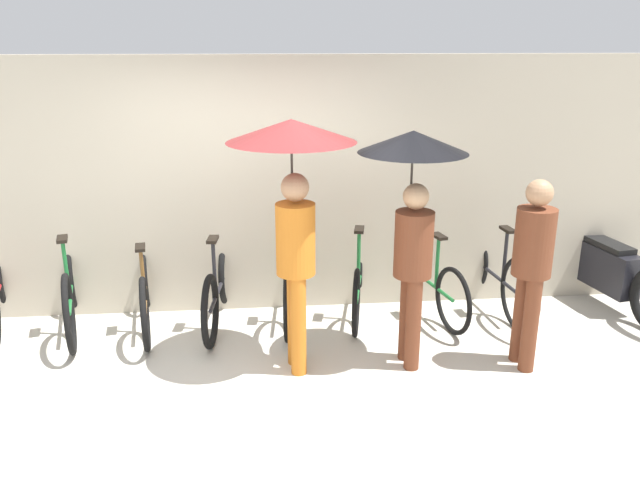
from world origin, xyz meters
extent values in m
plane|color=beige|center=(0.00, 0.00, 0.00)|extent=(30.00, 30.00, 0.00)
cube|color=#B2A893|center=(0.00, 1.77, 1.28)|extent=(14.13, 0.12, 2.56)
torus|color=black|center=(-2.59, 2.01, 0.37)|extent=(0.24, 0.74, 0.75)
torus|color=black|center=(-1.89, 1.93, 0.37)|extent=(0.23, 0.73, 0.74)
torus|color=black|center=(-1.63, 0.92, 0.37)|extent=(0.23, 0.73, 0.74)
cylinder|color=#19662D|center=(-1.76, 1.43, 0.37)|extent=(0.29, 1.03, 0.04)
cylinder|color=#19662D|center=(-1.72, 1.25, 0.66)|extent=(0.04, 0.04, 0.58)
cube|color=black|center=(-1.72, 1.25, 0.96)|extent=(0.14, 0.22, 0.03)
cylinder|color=#19662D|center=(-1.89, 1.93, 0.67)|extent=(0.04, 0.04, 0.60)
cylinder|color=#19662D|center=(-1.89, 1.93, 0.97)|extent=(0.43, 0.13, 0.03)
torus|color=black|center=(-1.14, 1.89, 0.34)|extent=(0.16, 0.68, 0.68)
torus|color=black|center=(-0.98, 0.91, 0.34)|extent=(0.16, 0.68, 0.68)
cylinder|color=brown|center=(-1.06, 1.40, 0.34)|extent=(0.19, 0.99, 0.04)
cylinder|color=brown|center=(-1.03, 1.23, 0.60)|extent=(0.04, 0.04, 0.51)
cube|color=black|center=(-1.03, 1.23, 0.87)|extent=(0.12, 0.21, 0.03)
cylinder|color=brown|center=(-1.14, 1.89, 0.71)|extent=(0.04, 0.04, 0.74)
cylinder|color=brown|center=(-1.14, 1.89, 1.08)|extent=(0.44, 0.10, 0.03)
torus|color=black|center=(-0.31, 1.91, 0.34)|extent=(0.12, 0.69, 0.68)
torus|color=black|center=(-0.40, 0.91, 0.34)|extent=(0.12, 0.69, 0.68)
cylinder|color=black|center=(-0.35, 1.41, 0.34)|extent=(0.13, 1.00, 0.04)
cylinder|color=black|center=(-0.37, 1.24, 0.62)|extent=(0.04, 0.04, 0.56)
cube|color=black|center=(-0.37, 1.24, 0.92)|extent=(0.11, 0.21, 0.03)
cylinder|color=black|center=(-0.31, 1.91, 0.67)|extent=(0.04, 0.04, 0.65)
cylinder|color=black|center=(-0.31, 1.91, 0.99)|extent=(0.44, 0.07, 0.03)
torus|color=black|center=(0.40, 2.04, 0.38)|extent=(0.12, 0.76, 0.76)
torus|color=black|center=(0.31, 0.97, 0.38)|extent=(0.12, 0.76, 0.76)
cylinder|color=#19662D|center=(0.35, 1.51, 0.38)|extent=(0.13, 1.07, 0.04)
cylinder|color=#19662D|center=(0.34, 1.32, 0.63)|extent=(0.04, 0.04, 0.50)
cube|color=black|center=(0.34, 1.32, 0.89)|extent=(0.11, 0.21, 0.03)
cylinder|color=#19662D|center=(0.40, 2.04, 0.70)|extent=(0.04, 0.04, 0.63)
cylinder|color=#19662D|center=(0.40, 2.04, 1.01)|extent=(0.44, 0.07, 0.03)
torus|color=black|center=(1.16, 2.00, 0.33)|extent=(0.18, 0.65, 0.65)
torus|color=black|center=(0.95, 1.01, 0.33)|extent=(0.18, 0.65, 0.65)
cylinder|color=#19662D|center=(1.06, 1.51, 0.33)|extent=(0.24, 1.00, 0.04)
cylinder|color=#19662D|center=(1.02, 1.33, 0.63)|extent=(0.04, 0.04, 0.60)
cube|color=black|center=(1.02, 1.33, 0.95)|extent=(0.13, 0.21, 0.03)
cylinder|color=#19662D|center=(1.16, 2.00, 0.71)|extent=(0.04, 0.04, 0.76)
cylinder|color=#19662D|center=(1.16, 2.00, 1.09)|extent=(0.44, 0.12, 0.03)
torus|color=black|center=(1.65, 2.01, 0.33)|extent=(0.18, 0.65, 0.65)
torus|color=black|center=(1.87, 0.97, 0.33)|extent=(0.18, 0.65, 0.65)
cylinder|color=#19662D|center=(1.76, 1.49, 0.33)|extent=(0.26, 1.05, 0.04)
cylinder|color=#19662D|center=(1.80, 1.30, 0.59)|extent=(0.04, 0.04, 0.52)
cube|color=black|center=(1.80, 1.30, 0.87)|extent=(0.13, 0.21, 0.03)
cylinder|color=#19662D|center=(1.65, 2.01, 0.69)|extent=(0.04, 0.04, 0.73)
cylinder|color=#19662D|center=(1.65, 2.01, 1.06)|extent=(0.44, 0.12, 0.03)
torus|color=black|center=(2.42, 2.03, 0.37)|extent=(0.11, 0.74, 0.73)
torus|color=black|center=(2.51, 0.95, 0.37)|extent=(0.11, 0.74, 0.73)
cylinder|color=black|center=(2.47, 1.49, 0.37)|extent=(0.13, 1.08, 0.04)
cylinder|color=black|center=(2.48, 1.30, 0.63)|extent=(0.04, 0.04, 0.53)
cube|color=black|center=(2.48, 1.30, 0.92)|extent=(0.11, 0.21, 0.03)
cylinder|color=black|center=(2.42, 2.03, 0.73)|extent=(0.04, 0.04, 0.72)
cylinder|color=black|center=(2.42, 2.03, 1.09)|extent=(0.44, 0.07, 0.03)
cylinder|color=#C66B1E|center=(0.37, 0.34, 0.43)|extent=(0.13, 0.13, 0.87)
cylinder|color=#C66B1E|center=(0.35, 0.52, 0.43)|extent=(0.13, 0.13, 0.87)
cylinder|color=#C66B1E|center=(0.36, 0.43, 1.16)|extent=(0.32, 0.32, 0.59)
sphere|color=tan|center=(0.36, 0.43, 1.59)|extent=(0.22, 0.22, 0.22)
cylinder|color=#332D28|center=(0.34, 0.57, 1.56)|extent=(0.02, 0.02, 0.73)
cone|color=#591919|center=(0.34, 0.57, 2.01)|extent=(1.04, 1.04, 0.18)
cylinder|color=brown|center=(1.33, 0.33, 0.41)|extent=(0.13, 0.13, 0.81)
cylinder|color=brown|center=(1.32, 0.51, 0.41)|extent=(0.13, 0.13, 0.81)
cylinder|color=brown|center=(1.32, 0.42, 1.09)|extent=(0.32, 0.32, 0.55)
sphere|color=tan|center=(1.32, 0.42, 1.49)|extent=(0.21, 0.21, 0.21)
cylinder|color=#332D28|center=(1.32, 0.56, 1.47)|extent=(0.02, 0.02, 0.70)
cone|color=black|center=(1.32, 0.56, 1.91)|extent=(0.89, 0.89, 0.18)
cylinder|color=brown|center=(2.30, 0.21, 0.42)|extent=(0.13, 0.13, 0.83)
cylinder|color=brown|center=(2.29, 0.39, 0.42)|extent=(0.13, 0.13, 0.83)
cylinder|color=brown|center=(2.29, 0.30, 1.12)|extent=(0.32, 0.32, 0.57)
sphere|color=tan|center=(2.29, 0.30, 1.53)|extent=(0.22, 0.22, 0.22)
torus|color=black|center=(3.54, 2.19, 0.33)|extent=(0.20, 0.67, 0.66)
cube|color=black|center=(3.66, 1.48, 0.41)|extent=(0.37, 0.82, 0.44)
cube|color=black|center=(3.66, 1.48, 0.66)|extent=(0.31, 0.58, 0.06)
cylinder|color=#B2B2B7|center=(3.54, 2.19, 0.88)|extent=(0.58, 0.13, 0.03)
camera|label=1|loc=(0.10, -4.32, 2.70)|focal=35.00mm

